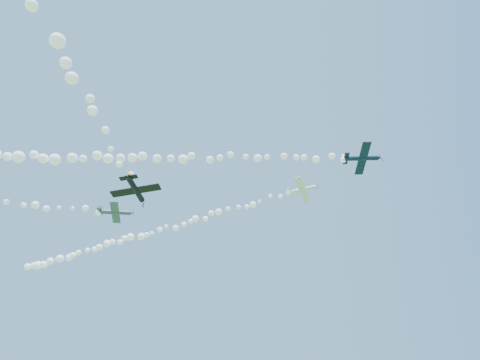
# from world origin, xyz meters

# --- Properties ---
(plane_white) EXTENTS (6.45, 6.78, 2.32)m
(plane_white) POSITION_xyz_m (15.17, 7.62, 54.37)
(plane_white) COLOR white
(smoke_trail_white) EXTENTS (70.60, 22.11, 2.80)m
(smoke_trail_white) POSITION_xyz_m (-21.95, 18.35, 54.07)
(smoke_trail_white) COLOR white
(plane_navy) EXTENTS (7.37, 7.77, 1.97)m
(plane_navy) POSITION_xyz_m (26.20, -0.56, 53.68)
(plane_navy) COLOR #0B1933
(smoke_trail_navy) EXTENTS (78.65, 14.32, 2.88)m
(smoke_trail_navy) POSITION_xyz_m (-15.28, -6.92, 53.46)
(smoke_trail_navy) COLOR white
(plane_grey) EXTENTS (6.70, 7.09, 1.80)m
(plane_grey) POSITION_xyz_m (-19.67, -0.25, 46.51)
(plane_grey) COLOR #3E4A5A
(plane_black) EXTENTS (6.55, 6.38, 1.70)m
(plane_black) POSITION_xyz_m (-7.76, -17.69, 35.86)
(plane_black) COLOR black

